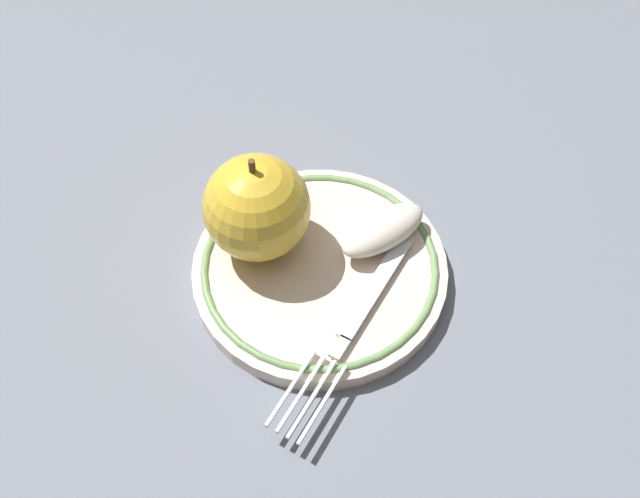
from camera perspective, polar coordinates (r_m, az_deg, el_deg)
ground_plane at (r=0.55m, az=0.72°, el=-2.09°), size 2.00×2.00×0.00m
plate at (r=0.54m, az=-0.00°, el=-1.76°), size 0.19×0.19×0.02m
apple_red_whole at (r=0.52m, az=-5.09°, el=3.33°), size 0.08×0.08×0.09m
apple_slice_front at (r=0.54m, az=5.06°, el=1.53°), size 0.06×0.08×0.02m
fork at (r=0.51m, az=2.63°, el=-5.92°), size 0.16×0.12×0.00m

